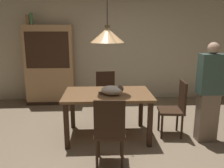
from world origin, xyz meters
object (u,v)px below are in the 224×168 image
object	(u,v)px
chair_right_side	(176,106)
book_brown_thick	(29,20)
dining_table	(108,99)
person_standing	(209,93)
cat_sleeping	(112,90)
pendant_lamp	(107,35)
chair_near_front	(110,130)
hutch_bookcase	(50,67)
book_green_slim	(31,19)
chair_far_back	(106,93)

from	to	relation	value
chair_right_side	book_brown_thick	bearing A→B (deg)	145.98
dining_table	chair_right_side	bearing A→B (deg)	-0.37
person_standing	book_brown_thick	bearing A→B (deg)	146.96
book_brown_thick	cat_sleeping	bearing A→B (deg)	-48.75
cat_sleeping	person_standing	xyz separation A→B (m)	(1.49, -0.10, -0.04)
pendant_lamp	book_brown_thick	distance (m)	2.58
cat_sleeping	book_brown_thick	bearing A→B (deg)	131.25
dining_table	chair_near_front	size ratio (longest dim) A/B	1.51
cat_sleeping	book_brown_thick	distance (m)	2.94
hutch_bookcase	person_standing	bearing A→B (deg)	-36.68
chair_near_front	pendant_lamp	size ratio (longest dim) A/B	0.72
book_brown_thick	chair_near_front	bearing A→B (deg)	-58.50
person_standing	cat_sleeping	bearing A→B (deg)	176.29
chair_near_front	book_green_slim	size ratio (longest dim) A/B	3.58
chair_near_front	person_standing	xyz separation A→B (m)	(1.57, 0.66, 0.27)
chair_far_back	hutch_bookcase	distance (m)	1.69
chair_near_front	cat_sleeping	distance (m)	0.82
hutch_bookcase	person_standing	xyz separation A→B (m)	(2.86, -2.13, -0.11)
book_brown_thick	book_green_slim	world-z (taller)	book_green_slim
chair_near_front	cat_sleeping	xyz separation A→B (m)	(0.08, 0.75, 0.32)
book_brown_thick	book_green_slim	xyz separation A→B (m)	(0.06, 0.00, 0.02)
hutch_bookcase	book_green_slim	bearing A→B (deg)	179.76
chair_far_back	book_brown_thick	distance (m)	2.47
book_green_slim	person_standing	xyz separation A→B (m)	(3.22, -2.13, -1.20)
cat_sleeping	person_standing	distance (m)	1.50
book_brown_thick	book_green_slim	size ratio (longest dim) A/B	0.92
chair_right_side	pendant_lamp	size ratio (longest dim) A/B	0.72
book_brown_thick	hutch_bookcase	bearing A→B (deg)	-0.21
chair_right_side	pendant_lamp	world-z (taller)	pendant_lamp
cat_sleeping	person_standing	world-z (taller)	person_standing
chair_near_front	pendant_lamp	bearing A→B (deg)	89.70
chair_near_front	person_standing	world-z (taller)	person_standing
chair_right_side	pendant_lamp	distance (m)	1.61
chair_far_back	hutch_bookcase	xyz separation A→B (m)	(-1.29, 1.03, 0.38)
pendant_lamp	person_standing	bearing A→B (deg)	-8.09
person_standing	hutch_bookcase	bearing A→B (deg)	143.32
pendant_lamp	book_brown_thick	world-z (taller)	pendant_lamp
dining_table	pendant_lamp	size ratio (longest dim) A/B	1.08
chair_near_front	hutch_bookcase	world-z (taller)	hutch_bookcase
book_brown_thick	book_green_slim	distance (m)	0.06
dining_table	pendant_lamp	xyz separation A→B (m)	(0.00, 0.00, 1.01)
book_green_slim	book_brown_thick	bearing A→B (deg)	180.00
chair_far_back	book_green_slim	xyz separation A→B (m)	(-1.65, 1.03, 1.47)
pendant_lamp	cat_sleeping	bearing A→B (deg)	-60.15
cat_sleeping	person_standing	size ratio (longest dim) A/B	0.26
chair_right_side	book_green_slim	distance (m)	3.68
pendant_lamp	book_green_slim	distance (m)	2.55
chair_right_side	hutch_bookcase	world-z (taller)	hutch_bookcase
chair_far_back	person_standing	xyz separation A→B (m)	(1.57, -1.10, 0.27)
book_green_slim	dining_table	bearing A→B (deg)	-49.14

